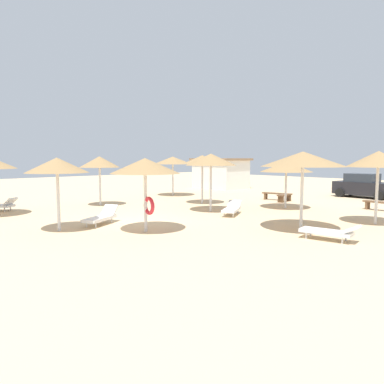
% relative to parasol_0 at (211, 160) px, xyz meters
% --- Properties ---
extents(ground_plane, '(80.00, 80.00, 0.00)m').
position_rel_parasol_0_xyz_m(ground_plane, '(0.58, -4.91, -2.73)').
color(ground_plane, '#DBBA8C').
extents(parasol_0, '(2.67, 2.67, 3.05)m').
position_rel_parasol_0_xyz_m(parasol_0, '(0.00, 0.00, 0.00)').
color(parasol_0, silver).
rests_on(parasol_0, ground).
extents(parasol_2, '(3.19, 3.19, 3.06)m').
position_rel_parasol_0_xyz_m(parasol_2, '(5.80, -1.01, 0.04)').
color(parasol_2, silver).
rests_on(parasol_2, ground).
extents(parasol_3, '(2.36, 2.36, 2.83)m').
position_rel_parasol_0_xyz_m(parasol_3, '(-0.65, -7.87, -0.20)').
color(parasol_3, silver).
rests_on(parasol_3, ground).
extents(parasol_4, '(2.93, 2.93, 2.93)m').
position_rel_parasol_0_xyz_m(parasol_4, '(-7.42, 3.69, -0.09)').
color(parasol_4, silver).
rests_on(parasol_4, ground).
extents(parasol_5, '(2.65, 2.65, 2.81)m').
position_rel_parasol_0_xyz_m(parasol_5, '(1.80, -5.51, -0.24)').
color(parasol_5, silver).
rests_on(parasol_5, ground).
extents(parasol_6, '(2.58, 2.58, 3.11)m').
position_rel_parasol_0_xyz_m(parasol_6, '(7.32, 2.50, 0.04)').
color(parasol_6, silver).
rests_on(parasol_6, ground).
extents(parasol_7, '(2.34, 2.34, 2.92)m').
position_rel_parasol_0_xyz_m(parasol_7, '(-6.16, -3.05, -0.15)').
color(parasol_7, silver).
rests_on(parasol_7, ground).
extents(parasol_8, '(2.87, 2.87, 2.60)m').
position_rel_parasol_0_xyz_m(parasol_8, '(2.10, 3.88, -0.41)').
color(parasol_8, silver).
rests_on(parasol_8, ground).
extents(parasol_9, '(2.50, 2.50, 2.99)m').
position_rel_parasol_0_xyz_m(parasol_9, '(-2.62, 2.00, -0.02)').
color(parasol_9, silver).
rests_on(parasol_9, ground).
extents(lounger_0, '(1.47, 1.98, 0.65)m').
position_rel_parasol_0_xyz_m(lounger_0, '(1.49, -0.04, -2.42)').
color(lounger_0, white).
rests_on(lounger_0, ground).
extents(lounger_1, '(1.92, 1.58, 0.73)m').
position_rel_parasol_0_xyz_m(lounger_1, '(-7.90, -8.04, -2.41)').
color(lounger_1, white).
rests_on(lounger_1, ground).
extents(lounger_2, '(1.99, 0.92, 0.62)m').
position_rel_parasol_0_xyz_m(lounger_2, '(7.35, -1.82, -2.42)').
color(lounger_2, white).
rests_on(lounger_2, ground).
extents(lounger_3, '(1.44, 1.96, 0.75)m').
position_rel_parasol_0_xyz_m(lounger_3, '(-0.68, -6.04, -2.41)').
color(lounger_3, white).
rests_on(lounger_3, ground).
extents(bench_0, '(1.53, 0.54, 0.49)m').
position_rel_parasol_0_xyz_m(bench_0, '(5.95, 6.84, -2.38)').
color(bench_0, brown).
rests_on(bench_0, ground).
extents(bench_1, '(1.55, 0.67, 0.49)m').
position_rel_parasol_0_xyz_m(bench_1, '(-0.63, 6.80, -2.38)').
color(bench_1, brown).
rests_on(bench_1, ground).
extents(bench_2, '(0.57, 1.54, 0.49)m').
position_rel_parasol_0_xyz_m(bench_2, '(0.44, 6.48, -2.38)').
color(bench_2, brown).
rests_on(bench_2, ground).
extents(parked_car, '(4.09, 2.16, 1.72)m').
position_rel_parasol_0_xyz_m(parked_car, '(3.03, 12.69, -1.90)').
color(parked_car, black).
rests_on(parked_car, ground).
extents(beach_cabana, '(4.69, 3.71, 2.80)m').
position_rel_parasol_0_xyz_m(beach_cabana, '(-9.26, 11.11, -1.31)').
color(beach_cabana, white).
rests_on(beach_cabana, ground).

